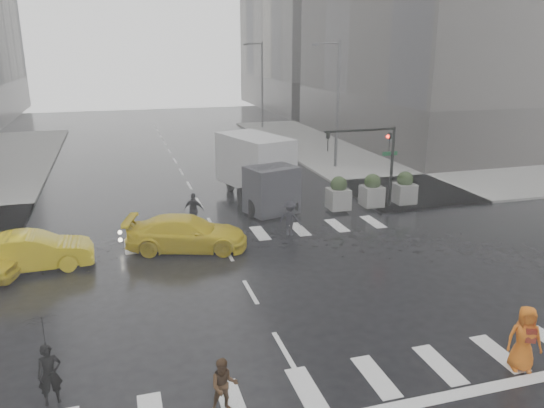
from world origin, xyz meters
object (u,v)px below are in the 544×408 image
object	(u,v)px
pedestrian_brown	(224,386)
taxi_mid	(32,252)
traffic_signal_pole	(376,152)
box_truck	(259,168)
pedestrian_orange	(525,338)

from	to	relation	value
pedestrian_brown	taxi_mid	bearing A→B (deg)	123.34
pedestrian_brown	taxi_mid	size ratio (longest dim) A/B	0.31
traffic_signal_pole	pedestrian_brown	size ratio (longest dim) A/B	3.11
box_truck	taxi_mid	bearing A→B (deg)	-165.81
pedestrian_brown	pedestrian_orange	world-z (taller)	pedestrian_orange
pedestrian_brown	pedestrian_orange	distance (m)	8.32
pedestrian_brown	box_truck	size ratio (longest dim) A/B	0.21
traffic_signal_pole	pedestrian_orange	xyz separation A→B (m)	(-2.95, -14.81, -2.26)
traffic_signal_pole	pedestrian_brown	bearing A→B (deg)	-128.33
taxi_mid	box_truck	xyz separation A→B (m)	(11.24, 6.78, 1.19)
traffic_signal_pole	box_truck	world-z (taller)	traffic_signal_pole
traffic_signal_pole	pedestrian_brown	distance (m)	18.30
pedestrian_brown	taxi_mid	xyz separation A→B (m)	(-5.62, 10.67, 0.04)
traffic_signal_pole	box_truck	bearing A→B (deg)	150.10
traffic_signal_pole	pedestrian_brown	xyz separation A→B (m)	(-11.24, -14.22, -2.49)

